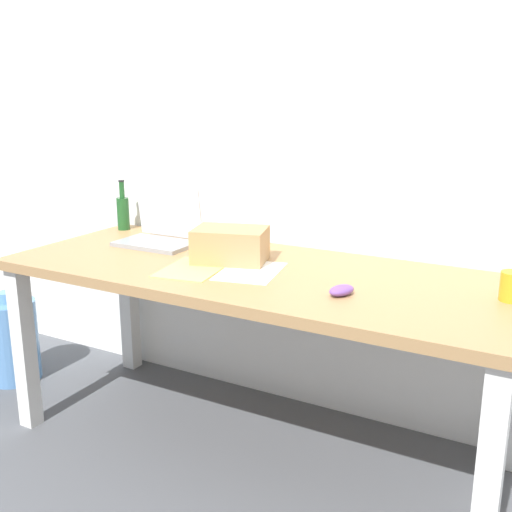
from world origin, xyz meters
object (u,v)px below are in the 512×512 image
Objects in this scene: laptop_left at (161,232)px; water_cooler_jug at (12,340)px; beer_bottle at (123,211)px; desk at (256,291)px; cardboard_box at (230,245)px; computer_mouse at (341,290)px.

laptop_left is 0.74× the size of water_cooler_jug.
laptop_left is at bearing 14.91° from water_cooler_jug.
water_cooler_jug is at bearing -141.24° from beer_bottle.
desk is 7.10× the size of cardboard_box.
water_cooler_jug is at bearing -177.31° from desk.
beer_bottle reaches higher than cardboard_box.
laptop_left is 1.00m from computer_mouse.
desk is 0.60m from laptop_left.
laptop_left reaches higher than water_cooler_jug.
desk is 0.43m from computer_mouse.
water_cooler_jug is at bearing -175.13° from cardboard_box.
desk is 19.73× the size of computer_mouse.
desk is 0.21m from cardboard_box.
desk is at bearing -18.18° from beer_bottle.
cardboard_box is (0.42, -0.11, 0.01)m from laptop_left.
laptop_left is (-0.56, 0.15, 0.14)m from desk.
laptop_left is at bearing -176.30° from computer_mouse.
water_cooler_jug is (-1.74, 0.08, -0.56)m from computer_mouse.
water_cooler_jug is (-1.21, -0.10, -0.61)m from cardboard_box.
beer_bottle is 0.85m from water_cooler_jug.
laptop_left reaches higher than desk.
laptop_left is 0.44m from cardboard_box.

